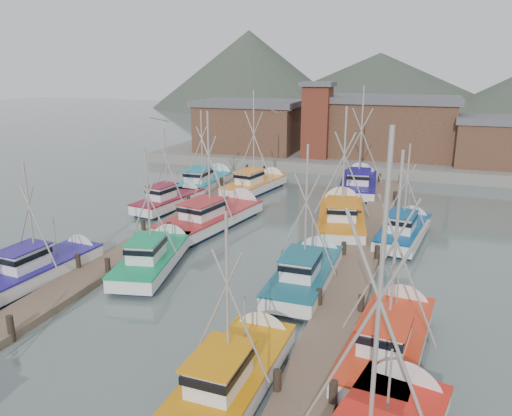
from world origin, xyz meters
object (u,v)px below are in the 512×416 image
(lookout_tower, at_px, (317,120))
(boat_12, at_px, (257,184))
(boat_1, at_px, (236,373))
(boat_4, at_px, (155,256))
(boat_8, at_px, (216,216))

(lookout_tower, xyz_separation_m, boat_12, (-2.69, -13.14, -4.86))
(boat_1, relative_size, boat_12, 0.82)
(lookout_tower, distance_m, boat_4, 33.10)
(boat_1, xyz_separation_m, boat_4, (-8.72, 9.24, 0.00))
(boat_4, bearing_deg, boat_12, 79.38)
(lookout_tower, bearing_deg, boat_8, -95.23)
(boat_1, bearing_deg, lookout_tower, 100.32)
(boat_8, bearing_deg, boat_12, 103.28)
(boat_4, distance_m, boat_12, 19.52)
(boat_12, bearing_deg, boat_4, -77.97)
(lookout_tower, xyz_separation_m, boat_1, (6.39, -41.90, -4.87))
(lookout_tower, xyz_separation_m, boat_8, (-2.19, -23.98, -4.87))
(lookout_tower, distance_m, boat_8, 24.57)
(lookout_tower, xyz_separation_m, boat_4, (-2.33, -32.66, -4.87))
(lookout_tower, bearing_deg, boat_12, -101.57)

